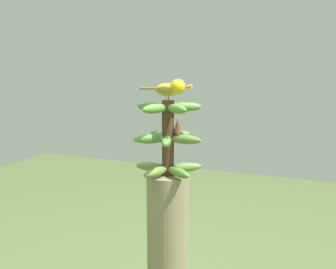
# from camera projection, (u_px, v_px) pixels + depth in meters

# --- Properties ---
(banana_bunch) EXTENTS (0.31, 0.31, 0.34)m
(banana_bunch) POSITION_uv_depth(u_px,v_px,m) (168.00, 138.00, 1.79)
(banana_bunch) COLOR #4C2D1E
(banana_bunch) RESTS_ON banana_tree
(perched_bird) EXTENTS (0.07, 0.24, 0.09)m
(perched_bird) POSITION_uv_depth(u_px,v_px,m) (172.00, 88.00, 1.74)
(perched_bird) COLOR #C68933
(perched_bird) RESTS_ON banana_bunch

